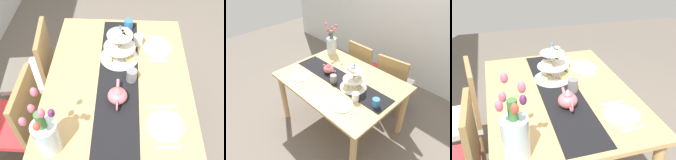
% 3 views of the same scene
% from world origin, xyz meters
% --- Properties ---
extents(dining_table, '(1.41, 1.04, 0.75)m').
position_xyz_m(dining_table, '(0.00, 0.00, 0.65)').
color(dining_table, tan).
rests_on(dining_table, ground_plane).
extents(chair_right, '(0.47, 0.47, 0.91)m').
position_xyz_m(chair_right, '(0.28, 0.75, 0.50)').
color(chair_right, olive).
rests_on(chair_right, ground_plane).
extents(table_runner, '(1.33, 0.29, 0.00)m').
position_xyz_m(table_runner, '(0.00, -0.00, 0.76)').
color(table_runner, black).
rests_on(table_runner, dining_table).
extents(tiered_cake_stand, '(0.30, 0.30, 0.30)m').
position_xyz_m(tiered_cake_stand, '(0.20, -0.00, 0.86)').
color(tiered_cake_stand, beige).
rests_on(tiered_cake_stand, table_runner).
extents(teapot, '(0.24, 0.13, 0.14)m').
position_xyz_m(teapot, '(-0.22, 0.00, 0.81)').
color(teapot, '#D66B75').
rests_on(teapot, table_runner).
extents(tulip_vase, '(0.17, 0.15, 0.46)m').
position_xyz_m(tulip_vase, '(-0.57, 0.38, 0.90)').
color(tulip_vase, silver).
rests_on(tulip_vase, dining_table).
extents(dinner_plate_left, '(0.23, 0.23, 0.01)m').
position_xyz_m(dinner_plate_left, '(-0.40, -0.31, 0.76)').
color(dinner_plate_left, white).
rests_on(dinner_plate_left, dining_table).
extents(fork_left, '(0.03, 0.15, 0.01)m').
position_xyz_m(fork_left, '(-0.54, -0.31, 0.76)').
color(fork_left, silver).
rests_on(fork_left, dining_table).
extents(knife_left, '(0.02, 0.17, 0.01)m').
position_xyz_m(knife_left, '(-0.25, -0.31, 0.76)').
color(knife_left, silver).
rests_on(knife_left, dining_table).
extents(dinner_plate_right, '(0.23, 0.23, 0.01)m').
position_xyz_m(dinner_plate_right, '(0.33, -0.31, 0.76)').
color(dinner_plate_right, white).
rests_on(dinner_plate_right, dining_table).
extents(fork_right, '(0.02, 0.15, 0.01)m').
position_xyz_m(fork_right, '(0.18, -0.31, 0.76)').
color(fork_right, silver).
rests_on(fork_right, dining_table).
extents(knife_right, '(0.02, 0.17, 0.01)m').
position_xyz_m(knife_right, '(0.47, -0.31, 0.76)').
color(knife_right, silver).
rests_on(knife_right, dining_table).
extents(mug_grey, '(0.08, 0.08, 0.09)m').
position_xyz_m(mug_grey, '(-0.03, -0.10, 0.81)').
color(mug_grey, slate).
rests_on(mug_grey, table_runner).
extents(mug_white_text, '(0.08, 0.08, 0.09)m').
position_xyz_m(mug_white_text, '(0.37, -0.15, 0.80)').
color(mug_white_text, white).
rests_on(mug_white_text, dining_table).
extents(mug_orange, '(0.08, 0.08, 0.09)m').
position_xyz_m(mug_orange, '(0.57, -0.07, 0.80)').
color(mug_orange, '#3370B7').
rests_on(mug_orange, dining_table).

